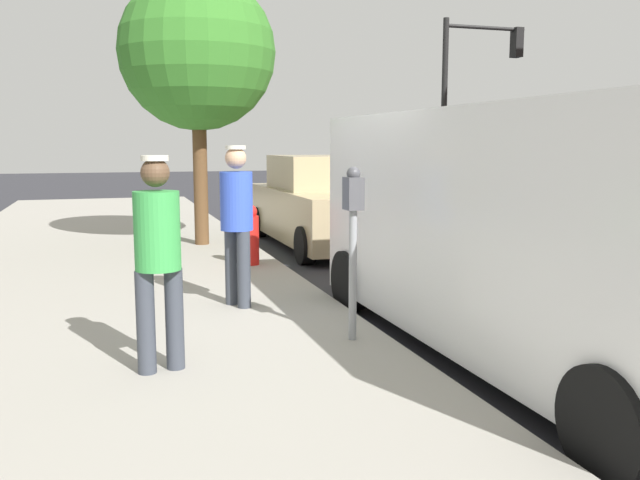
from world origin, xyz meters
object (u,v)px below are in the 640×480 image
parking_meter_near (353,224)px  traffic_light_corner (472,83)px  pedestrian_in_green (158,250)px  parked_van (538,227)px  fire_hydrant (251,236)px  parked_sedan_behind (324,206)px  street_tree (197,53)px  pedestrian_in_blue (237,215)px

parking_meter_near → traffic_light_corner: bearing=-124.0°
pedestrian_in_green → parked_van: bearing=176.8°
pedestrian_in_green → fire_hydrant: size_ratio=1.89×
parked_sedan_behind → traffic_light_corner: size_ratio=0.85×
parked_van → parking_meter_near: bearing=-18.9°
parked_sedan_behind → street_tree: street_tree is taller
traffic_light_corner → fire_hydrant: (7.76, 7.41, -2.95)m
fire_hydrant → traffic_light_corner: bearing=-136.3°
parking_meter_near → parked_van: parked_van is taller
pedestrian_in_green → traffic_light_corner: bearing=-128.6°
traffic_light_corner → fire_hydrant: bearing=43.7°
parking_meter_near → street_tree: 6.52m
parked_van → fire_hydrant: size_ratio=6.06×
pedestrian_in_green → parked_van: 3.18m
parking_meter_near → fire_hydrant: (0.10, -3.92, -0.61)m
parking_meter_near → fire_hydrant: size_ratio=1.77×
street_tree → parking_meter_near: bearing=94.6°
fire_hydrant → street_tree: bearing=-79.8°
traffic_light_corner → street_tree: size_ratio=1.15×
pedestrian_in_green → parked_sedan_behind: 7.38m
street_tree → pedestrian_in_blue: bearing=87.1°
pedestrian_in_blue → traffic_light_corner: size_ratio=0.33×
pedestrian_in_green → street_tree: bearing=-100.3°
street_tree → fire_hydrant: size_ratio=5.25×
traffic_light_corner → fire_hydrant: size_ratio=6.05×
pedestrian_in_green → street_tree: (-1.17, -6.47, 2.28)m
parked_van → parked_sedan_behind: (-0.24, -6.71, -0.41)m
pedestrian_in_blue → pedestrian_in_green: 2.10m
pedestrian_in_green → parked_sedan_behind: size_ratio=0.37×
pedestrian_in_green → parked_van: size_ratio=0.31×
pedestrian_in_blue → parked_sedan_behind: (-2.47, -4.66, -0.37)m
parking_meter_near → street_tree: (0.50, -6.13, 2.18)m
traffic_light_corner → parked_van: bearing=62.5°
parking_meter_near → street_tree: size_ratio=0.34×
traffic_light_corner → parking_meter_near: bearing=56.0°
parked_sedan_behind → parking_meter_near: bearing=74.3°
pedestrian_in_blue → fire_hydrant: (-0.63, -2.39, -0.55)m
parked_sedan_behind → street_tree: bearing=1.6°
pedestrian_in_blue → street_tree: size_ratio=0.38×
traffic_light_corner → fire_hydrant: traffic_light_corner is taller
pedestrian_in_blue → street_tree: (-0.23, -4.60, 2.23)m
pedestrian_in_blue → parked_sedan_behind: bearing=-117.9°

